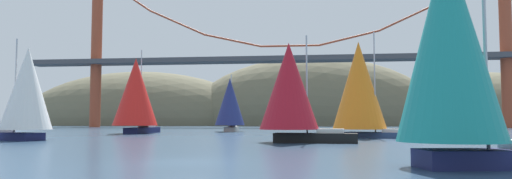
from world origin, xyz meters
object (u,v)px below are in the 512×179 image
(sailboat_orange_sail, at_px, (360,87))
(sailboat_teal_sail, at_px, (453,48))
(sailboat_navy_sail, at_px, (230,103))
(sailboat_white_mainsail, at_px, (26,92))
(sailboat_crimson_sail, at_px, (290,89))
(sailboat_red_spinnaker, at_px, (136,93))

(sailboat_orange_sail, xyz_separation_m, sailboat_teal_sail, (0.55, -31.19, -0.71))
(sailboat_orange_sail, height_order, sailboat_navy_sail, sailboat_orange_sail)
(sailboat_white_mainsail, height_order, sailboat_orange_sail, sailboat_orange_sail)
(sailboat_white_mainsail, xyz_separation_m, sailboat_crimson_sail, (24.49, -1.11, -0.01))
(sailboat_orange_sail, bearing_deg, sailboat_red_spinnaker, 160.21)
(sailboat_teal_sail, relative_size, sailboat_crimson_sail, 1.12)
(sailboat_red_spinnaker, xyz_separation_m, sailboat_white_mainsail, (-2.17, -21.07, -1.03))
(sailboat_red_spinnaker, relative_size, sailboat_white_mainsail, 1.24)
(sailboat_white_mainsail, bearing_deg, sailboat_teal_sail, -32.88)
(sailboat_red_spinnaker, xyz_separation_m, sailboat_navy_sail, (10.97, 11.83, -0.93))
(sailboat_orange_sail, distance_m, sailboat_navy_sail, 28.79)
(sailboat_orange_sail, distance_m, sailboat_crimson_sail, 13.57)
(sailboat_red_spinnaker, height_order, sailboat_teal_sail, sailboat_red_spinnaker)
(sailboat_red_spinnaker, distance_m, sailboat_teal_sail, 51.17)
(sailboat_white_mainsail, relative_size, sailboat_orange_sail, 0.86)
(sailboat_orange_sail, relative_size, sailboat_teal_sail, 1.12)
(sailboat_navy_sail, bearing_deg, sailboat_white_mainsail, -111.77)
(sailboat_teal_sail, bearing_deg, sailboat_red_spinnaker, 125.47)
(sailboat_navy_sail, xyz_separation_m, sailboat_teal_sail, (18.72, -53.50, 0.12))
(sailboat_navy_sail, distance_m, sailboat_teal_sail, 56.68)
(sailboat_navy_sail, height_order, sailboat_teal_sail, sailboat_teal_sail)
(sailboat_red_spinnaker, distance_m, sailboat_navy_sail, 16.16)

